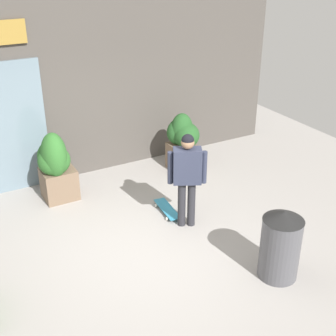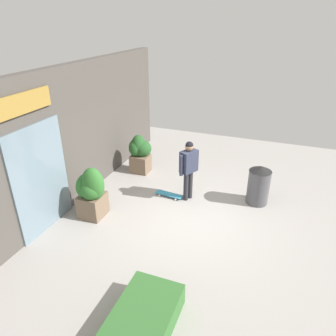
{
  "view_description": "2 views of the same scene",
  "coord_description": "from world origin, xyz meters",
  "px_view_note": "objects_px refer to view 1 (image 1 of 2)",
  "views": [
    {
      "loc": [
        -2.62,
        -5.26,
        4.28
      ],
      "look_at": [
        0.79,
        0.89,
        0.84
      ],
      "focal_mm": 49.32,
      "sensor_mm": 36.0,
      "label": 1
    },
    {
      "loc": [
        -6.11,
        -1.73,
        4.45
      ],
      "look_at": [
        0.79,
        0.89,
        0.84
      ],
      "focal_mm": 33.47,
      "sensor_mm": 36.0,
      "label": 2
    }
  ],
  "objects_px": {
    "skateboarder": "(187,171)",
    "planter_box_left": "(183,138)",
    "trash_bin": "(280,244)",
    "planter_box_right": "(55,165)",
    "skateboard": "(167,209)"
  },
  "relations": [
    {
      "from": "planter_box_left",
      "to": "planter_box_right",
      "type": "relative_size",
      "value": 0.89
    },
    {
      "from": "skateboarder",
      "to": "planter_box_left",
      "type": "distance_m",
      "value": 2.21
    },
    {
      "from": "trash_bin",
      "to": "skateboarder",
      "type": "bearing_deg",
      "value": 104.66
    },
    {
      "from": "skateboarder",
      "to": "planter_box_left",
      "type": "relative_size",
      "value": 1.36
    },
    {
      "from": "planter_box_right",
      "to": "skateboard",
      "type": "bearing_deg",
      "value": -42.41
    },
    {
      "from": "planter_box_left",
      "to": "planter_box_right",
      "type": "distance_m",
      "value": 2.66
    },
    {
      "from": "skateboarder",
      "to": "planter_box_right",
      "type": "xyz_separation_m",
      "value": [
        -1.61,
        1.9,
        -0.3
      ]
    },
    {
      "from": "skateboarder",
      "to": "skateboard",
      "type": "xyz_separation_m",
      "value": [
        -0.09,
        0.5,
        -0.94
      ]
    },
    {
      "from": "skateboard",
      "to": "trash_bin",
      "type": "height_order",
      "value": "trash_bin"
    },
    {
      "from": "trash_bin",
      "to": "planter_box_right",
      "type": "bearing_deg",
      "value": 119.56
    },
    {
      "from": "skateboard",
      "to": "planter_box_left",
      "type": "height_order",
      "value": "planter_box_left"
    },
    {
      "from": "skateboarder",
      "to": "planter_box_left",
      "type": "height_order",
      "value": "skateboarder"
    },
    {
      "from": "skateboard",
      "to": "planter_box_right",
      "type": "relative_size",
      "value": 0.58
    },
    {
      "from": "skateboarder",
      "to": "trash_bin",
      "type": "bearing_deg",
      "value": -138.35
    },
    {
      "from": "planter_box_right",
      "to": "trash_bin",
      "type": "bearing_deg",
      "value": -60.44
    }
  ]
}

